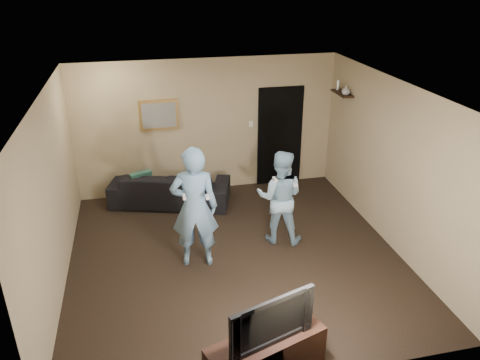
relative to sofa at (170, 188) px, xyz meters
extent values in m
plane|color=black|center=(0.81, -2.01, -0.32)|extent=(5.00, 5.00, 0.00)
cube|color=silver|center=(0.81, -2.01, 2.28)|extent=(5.00, 5.00, 0.04)
cube|color=tan|center=(0.81, 0.49, 0.98)|extent=(5.00, 0.04, 2.60)
cube|color=tan|center=(0.81, -4.51, 0.98)|extent=(5.00, 0.04, 2.60)
cube|color=tan|center=(-1.69, -2.01, 0.98)|extent=(0.04, 5.00, 2.60)
cube|color=tan|center=(3.31, -2.01, 0.98)|extent=(0.04, 5.00, 2.60)
imported|color=black|center=(0.00, 0.00, 0.00)|extent=(2.35, 1.45, 0.64)
cube|color=#194B41|center=(-0.52, 0.00, 0.16)|extent=(0.42, 0.26, 0.40)
cube|color=olive|center=(-0.09, 0.46, 1.28)|extent=(0.72, 0.05, 0.57)
cube|color=slate|center=(-0.09, 0.43, 1.28)|extent=(0.62, 0.01, 0.47)
cube|color=black|center=(2.26, 0.46, 0.68)|extent=(0.90, 0.06, 2.00)
cube|color=silver|center=(1.66, 0.46, 0.98)|extent=(0.08, 0.02, 0.12)
cube|color=black|center=(3.20, -0.21, 1.67)|extent=(0.20, 0.60, 0.03)
imported|color=#BBBCC1|center=(3.20, -0.37, 1.77)|extent=(0.19, 0.19, 0.16)
cylinder|color=silver|center=(3.20, -0.01, 1.77)|extent=(0.06, 0.06, 0.18)
cube|color=black|center=(0.66, -4.33, -0.07)|extent=(1.40, 0.83, 0.48)
imported|color=black|center=(0.66, -4.33, 0.46)|extent=(1.00, 0.44, 0.58)
imported|color=#6E9ABF|center=(0.21, -2.05, 0.62)|extent=(0.74, 0.54, 1.87)
cube|color=white|center=(0.05, -2.27, 0.92)|extent=(0.04, 0.14, 0.04)
cube|color=white|center=(0.37, -2.27, 0.88)|extent=(0.05, 0.09, 0.05)
imported|color=#92BCD5|center=(1.61, -1.70, 0.46)|extent=(0.92, 0.83, 1.56)
cube|color=white|center=(1.45, -1.92, 0.88)|extent=(0.04, 0.14, 0.04)
cube|color=white|center=(1.77, -1.92, 0.77)|extent=(0.05, 0.09, 0.05)
camera|label=1|loc=(-0.46, -8.00, 3.80)|focal=35.00mm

